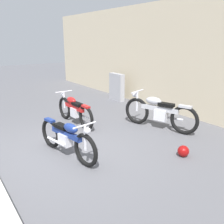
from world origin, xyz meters
name	(u,v)px	position (x,y,z in m)	size (l,w,h in m)	color
ground_plane	(63,151)	(0.00, 0.00, 0.00)	(40.00, 40.00, 0.00)	#56565B
building_wall	(196,59)	(0.00, 4.44, 1.79)	(18.00, 0.30, 3.58)	beige
stone_marker	(117,87)	(-3.14, 3.79, 0.54)	(0.79, 0.20, 1.07)	#9E9EA3
helmet	(183,151)	(1.73, 1.96, 0.12)	(0.24, 0.24, 0.24)	maroon
motorcycle_red	(74,110)	(-1.49, 1.07, 0.42)	(1.95, 0.54, 0.87)	black
motorcycle_silver	(159,112)	(0.19, 2.77, 0.47)	(2.11, 0.90, 0.98)	black
motorcycle_blue	(67,138)	(0.31, -0.02, 0.41)	(1.90, 0.60, 0.86)	black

